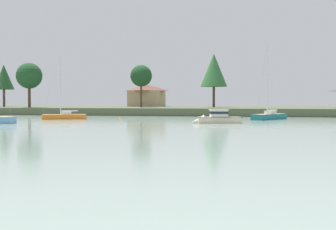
# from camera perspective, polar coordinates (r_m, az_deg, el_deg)

# --- Properties ---
(far_shore_bank) EXTENTS (191.19, 50.22, 1.57)m
(far_shore_bank) POSITION_cam_1_polar(r_m,az_deg,el_deg) (113.19, 6.77, 0.63)
(far_shore_bank) COLOR #4C563D
(far_shore_bank) RESTS_ON ground
(sailboat_orange) EXTENTS (7.40, 5.08, 11.21)m
(sailboat_orange) POSITION_cam_1_polar(r_m,az_deg,el_deg) (76.93, -13.15, -0.35)
(sailboat_orange) COLOR orange
(sailboat_orange) RESTS_ON ground
(cruiser_cream) EXTENTS (7.10, 3.70, 3.77)m
(cruiser_cream) POSITION_cam_1_polar(r_m,az_deg,el_deg) (61.59, 6.01, -0.64)
(cruiser_cream) COLOR beige
(cruiser_cream) RESTS_ON ground
(sailboat_teal) EXTENTS (5.89, 8.28, 13.12)m
(sailboat_teal) POSITION_cam_1_polar(r_m,az_deg,el_deg) (75.21, 12.85, -0.36)
(sailboat_teal) COLOR #196B70
(sailboat_teal) RESTS_ON ground
(mooring_buoy_orange) EXTENTS (0.35, 0.35, 0.40)m
(mooring_buoy_orange) POSITION_cam_1_polar(r_m,az_deg,el_deg) (84.28, -6.24, -0.25)
(mooring_buoy_orange) COLOR orange
(mooring_buoy_orange) RESTS_ON ground
(shore_tree_center) EXTENTS (6.03, 6.03, 10.44)m
(shore_tree_center) POSITION_cam_1_polar(r_m,az_deg,el_deg) (109.22, -17.37, 4.80)
(shore_tree_center) COLOR brown
(shore_tree_center) RESTS_ON far_shore_bank
(shore_tree_inland_b) EXTENTS (5.38, 5.38, 11.16)m
(shore_tree_inland_b) POSITION_cam_1_polar(r_m,az_deg,el_deg) (125.80, -20.30, 4.57)
(shore_tree_inland_b) COLOR brown
(shore_tree_inland_b) RESTS_ON far_shore_bank
(shore_tree_right_mid) EXTENTS (5.23, 5.23, 10.21)m
(shore_tree_right_mid) POSITION_cam_1_polar(r_m,az_deg,el_deg) (107.69, -3.46, 5.02)
(shore_tree_right_mid) COLOR brown
(shore_tree_right_mid) RESTS_ON far_shore_bank
(shore_tree_right) EXTENTS (6.54, 6.54, 13.01)m
(shore_tree_right) POSITION_cam_1_polar(r_m,az_deg,el_deg) (109.13, 5.90, 5.72)
(shore_tree_right) COLOR brown
(shore_tree_right) RESTS_ON far_shore_bank
(cottage_hillside) EXTENTS (9.22, 10.35, 6.14)m
(cottage_hillside) POSITION_cam_1_polar(r_m,az_deg,el_deg) (124.34, -2.73, 2.57)
(cottage_hillside) COLOR tan
(cottage_hillside) RESTS_ON far_shore_bank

